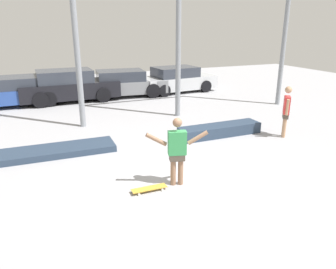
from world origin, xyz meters
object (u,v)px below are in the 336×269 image
Objects in this scene: skateboarder at (177,149)px; parked_car_black at (69,86)px; manual_pad at (51,151)px; parked_car_silver at (177,80)px; bystander at (286,109)px; parked_car_blue at (14,92)px; skateboard at (149,188)px; grind_box at (220,130)px; parked_car_grey at (123,84)px.

skateboarder is 9.96m from parked_car_black.
skateboarder is at bearing -50.41° from manual_pad.
manual_pad is 9.90m from parked_car_silver.
bystander is at bearing -55.29° from parked_car_black.
parked_car_blue is at bearing 98.32° from manual_pad.
parked_car_blue reaches higher than skateboard.
skateboard is at bearing -142.15° from grind_box.
skateboard is 0.22× the size of manual_pad.
manual_pad is at bearing 175.49° from grind_box.
grind_box is 5.33m from manual_pad.
manual_pad is 0.79× the size of parked_car_black.
grind_box is 0.79× the size of manual_pad.
skateboarder is 1.99× the size of skateboard.
manual_pad is at bearing -114.72° from parked_car_grey.
skateboarder is at bearing -70.68° from parked_car_blue.
manual_pad is at bearing -81.91° from parked_car_blue.
grind_box reaches higher than manual_pad.
parked_car_grey is at bearing 1.40° from parked_car_black.
skateboarder is 4.93m from bystander.
bystander reaches higher than parked_car_grey.
grind_box is 1.70× the size of bystander.
grind_box is (3.48, 2.70, 0.12)m from skateboard.
skateboarder is 0.44× the size of manual_pad.
parked_car_silver is at bearing 80.99° from skateboarder.
skateboarder is 0.96× the size of bystander.
parked_car_grey is at bearing 99.41° from grind_box.
grind_box is 0.63× the size of parked_car_black.
grind_box is at bearing 59.19° from skateboarder.
grind_box is at bearing -49.46° from parked_car_blue.
parked_car_silver reaches higher than grind_box.
parked_car_black is at bearing 92.81° from skateboard.
grind_box is at bearing 38.13° from skateboard.
skateboard is 0.18× the size of parked_car_grey.
manual_pad is 8.06m from parked_car_grey.
manual_pad is (-1.83, 3.12, 0.03)m from skateboard.
grind_box is 7.45m from parked_car_grey.
parked_car_silver is (5.26, 10.01, 0.59)m from skateboard.
bystander reaches higher than manual_pad.
skateboard is at bearing -33.87° from bystander.
parked_car_blue is 1.04× the size of parked_car_silver.
skateboarder is 0.36× the size of parked_car_blue.
parked_car_grey is (2.70, 0.09, -0.07)m from parked_car_black.
grind_box is at bearing -62.06° from parked_car_black.
parked_car_silver is (8.10, -0.02, 0.02)m from parked_car_blue.
parked_car_silver is at bearing 0.13° from parked_car_black.
parked_car_grey is 1.03× the size of parked_car_silver.
bystander reaches higher than skateboard.
skateboard is 5.68m from bystander.
skateboard is 3.62m from manual_pad.
parked_car_blue is at bearing 130.78° from grind_box.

